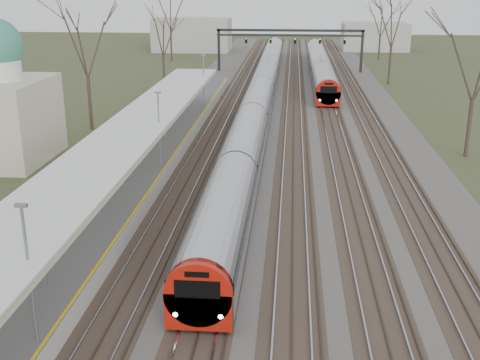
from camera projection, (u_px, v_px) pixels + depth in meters
The scene contains 8 objects.
track_bed at pixel (286, 116), 58.96m from camera, with size 24.00×160.00×0.22m.
platform at pixel (153, 160), 43.06m from camera, with size 3.50×69.00×1.00m, color #9E9B93.
canopy at pixel (134, 128), 37.70m from camera, with size 4.10×50.00×3.11m.
signal_gantry at pixel (290, 38), 85.76m from camera, with size 21.00×0.59×6.08m.
tree_west_far at pixel (85, 38), 51.25m from camera, with size 5.50×5.50×11.33m.
tree_east_far at pixel (477, 60), 43.26m from camera, with size 5.00×5.00×10.30m.
train_near at pixel (262, 90), 64.53m from camera, with size 2.62×90.21×3.05m.
train_far at pixel (320, 66), 82.95m from camera, with size 2.62×45.21×3.05m.
Camera 1 is at (0.75, -3.09, 12.79)m, focal length 45.00 mm.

